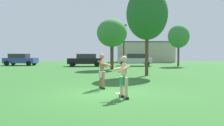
{
  "coord_description": "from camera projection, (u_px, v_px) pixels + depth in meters",
  "views": [
    {
      "loc": [
        0.27,
        -10.19,
        1.73
      ],
      "look_at": [
        0.17,
        1.6,
        1.23
      ],
      "focal_mm": 39.15,
      "sensor_mm": 36.0,
      "label": 1
    }
  ],
  "objects": [
    {
      "name": "outbuilding_behind_lot",
      "position": [
        145.0,
        52.0,
        44.77
      ],
      "size": [
        10.49,
        4.66,
        3.73
      ],
      "color": "#B2A893",
      "rests_on": "ground_plane"
    },
    {
      "name": "tree_right_field",
      "position": [
        147.0,
        14.0,
        18.23
      ],
      "size": [
        3.09,
        3.09,
        6.57
      ],
      "color": "#4C3823",
      "rests_on": "ground_plane"
    },
    {
      "name": "tree_behind_players",
      "position": [
        112.0,
        33.0,
        25.13
      ],
      "size": [
        3.12,
        3.12,
        5.2
      ],
      "color": "#4C3823",
      "rests_on": "ground_plane"
    },
    {
      "name": "player_in_gray",
      "position": [
        102.0,
        70.0,
        11.64
      ],
      "size": [
        0.68,
        0.77,
        1.68
      ],
      "color": "black",
      "rests_on": "ground_plane"
    },
    {
      "name": "frisbee",
      "position": [
        118.0,
        94.0,
        10.23
      ],
      "size": [
        0.26,
        0.26,
        0.03
      ],
      "primitive_type": "cylinder",
      "color": "white",
      "rests_on": "ground_plane"
    },
    {
      "name": "player_with_cap",
      "position": [
        124.0,
        75.0,
        9.21
      ],
      "size": [
        0.67,
        0.82,
        1.62
      ],
      "color": "black",
      "rests_on": "ground_plane"
    },
    {
      "name": "tree_left_field",
      "position": [
        179.0,
        36.0,
        30.8
      ],
      "size": [
        2.68,
        2.68,
        5.25
      ],
      "color": "#4C3823",
      "rests_on": "ground_plane"
    },
    {
      "name": "ground_plane",
      "position": [
        108.0,
        94.0,
        10.26
      ],
      "size": [
        80.0,
        80.0,
        0.0
      ],
      "primitive_type": "plane",
      "color": "#2D6628"
    },
    {
      "name": "car_silver_near_post",
      "position": [
        136.0,
        60.0,
        31.56
      ],
      "size": [
        4.48,
        2.43,
        1.58
      ],
      "color": "silver",
      "rests_on": "ground_plane"
    },
    {
      "name": "car_black_mid_lot",
      "position": [
        85.0,
        60.0,
        30.78
      ],
      "size": [
        4.42,
        2.29,
        1.58
      ],
      "color": "black",
      "rests_on": "ground_plane"
    },
    {
      "name": "car_blue_far_end",
      "position": [
        20.0,
        59.0,
        32.95
      ],
      "size": [
        4.43,
        2.31,
        1.58
      ],
      "color": "#2D478C",
      "rests_on": "ground_plane"
    },
    {
      "name": "lamp_post",
      "position": [
        124.0,
        41.0,
        27.29
      ],
      "size": [
        0.6,
        0.24,
        4.87
      ],
      "color": "black",
      "rests_on": "ground_plane"
    }
  ]
}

